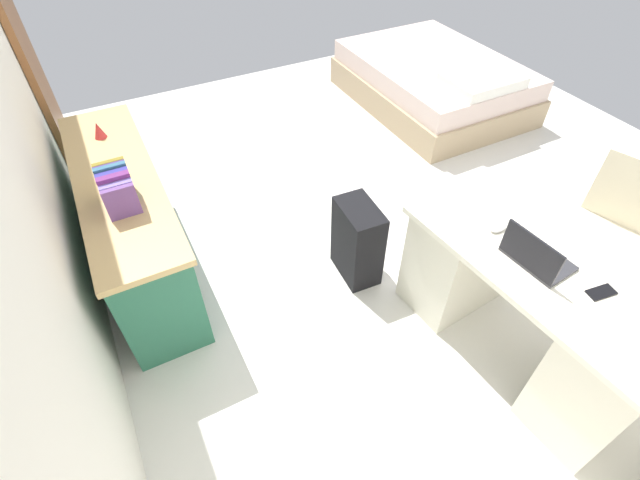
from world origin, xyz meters
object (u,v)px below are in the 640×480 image
(cell_phone_near_laptop, at_px, (601,292))
(suitcase_black, at_px, (357,242))
(credenza, at_px, (133,223))
(bed, at_px, (433,82))
(computer_mouse, at_px, (498,228))
(figurine_small, at_px, (98,130))
(desk, at_px, (526,307))
(laptop, at_px, (535,256))
(office_chair, at_px, (603,241))

(cell_phone_near_laptop, bearing_deg, suitcase_black, 33.33)
(credenza, height_order, bed, credenza)
(bed, distance_m, computer_mouse, 2.88)
(credenza, bearing_deg, computer_mouse, -129.68)
(computer_mouse, bearing_deg, figurine_small, 36.79)
(desk, distance_m, laptop, 0.42)
(suitcase_black, xyz_separation_m, laptop, (-0.92, -0.42, 0.52))
(desk, distance_m, suitcase_black, 1.08)
(credenza, bearing_deg, figurine_small, 0.18)
(desk, xyz_separation_m, suitcase_black, (0.96, 0.50, -0.11))
(desk, height_order, cell_phone_near_laptop, cell_phone_near_laptop)
(computer_mouse, xyz_separation_m, cell_phone_near_laptop, (-0.55, -0.12, -0.01))
(office_chair, relative_size, credenza, 0.52)
(suitcase_black, bearing_deg, bed, -45.02)
(office_chair, xyz_separation_m, cell_phone_near_laptop, (-0.39, 0.73, 0.34))
(office_chair, xyz_separation_m, bed, (2.54, -0.67, -0.18))
(credenza, relative_size, suitcase_black, 3.13)
(office_chair, height_order, laptop, laptop)
(desk, bearing_deg, laptop, 63.81)
(credenza, xyz_separation_m, cell_phone_near_laptop, (-1.98, -1.85, 0.38))
(credenza, height_order, computer_mouse, computer_mouse)
(laptop, bearing_deg, cell_phone_near_laptop, -153.87)
(computer_mouse, relative_size, cell_phone_near_laptop, 0.74)
(figurine_small, bearing_deg, office_chair, -129.04)
(office_chair, distance_m, cell_phone_near_laptop, 0.89)
(suitcase_black, distance_m, laptop, 1.14)
(cell_phone_near_laptop, bearing_deg, credenza, 51.29)
(computer_mouse, bearing_deg, cell_phone_near_laptop, -172.44)
(office_chair, distance_m, suitcase_black, 1.53)
(desk, bearing_deg, bed, -28.69)
(desk, xyz_separation_m, computer_mouse, (0.30, 0.06, 0.37))
(suitcase_black, bearing_deg, credenza, 62.67)
(suitcase_black, relative_size, figurine_small, 5.23)
(desk, bearing_deg, office_chair, -79.90)
(figurine_small, bearing_deg, computer_mouse, -138.20)
(desk, distance_m, office_chair, 0.81)
(credenza, bearing_deg, suitcase_black, -121.06)
(credenza, relative_size, computer_mouse, 18.00)
(desk, relative_size, figurine_small, 13.56)
(desk, xyz_separation_m, laptop, (0.04, 0.07, 0.41))
(credenza, relative_size, figurine_small, 16.36)
(bed, height_order, laptop, laptop)
(office_chair, bearing_deg, desk, 100.10)
(desk, height_order, bed, desk)
(office_chair, bearing_deg, computer_mouse, 79.46)
(figurine_small, bearing_deg, desk, -141.37)
(suitcase_black, height_order, laptop, laptop)
(office_chair, bearing_deg, suitcase_black, 57.71)
(bed, relative_size, laptop, 5.80)
(laptop, bearing_deg, bed, -30.25)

